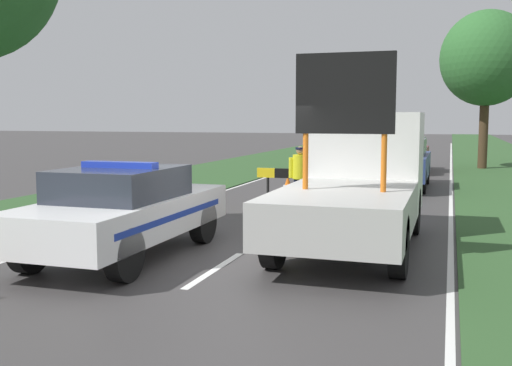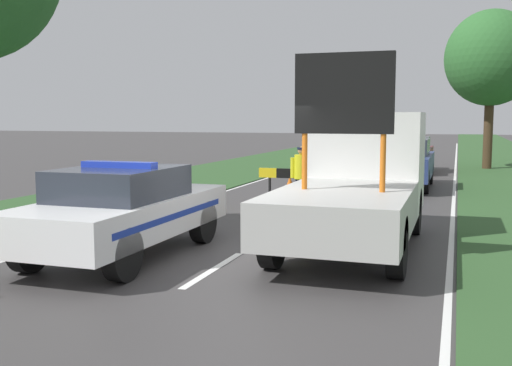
% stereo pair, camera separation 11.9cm
% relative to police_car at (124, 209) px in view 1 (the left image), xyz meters
% --- Properties ---
extents(ground_plane, '(160.00, 160.00, 0.00)m').
position_rel_police_car_xyz_m(ground_plane, '(1.76, 0.35, -0.79)').
color(ground_plane, '#3D3A3A').
extents(lane_markings, '(6.95, 63.08, 0.01)m').
position_rel_police_car_xyz_m(lane_markings, '(1.76, 17.67, -0.79)').
color(lane_markings, silver).
rests_on(lane_markings, ground).
extents(grass_verge_left, '(4.95, 120.00, 0.03)m').
position_rel_police_car_xyz_m(grass_verge_left, '(-4.24, 20.35, -0.78)').
color(grass_verge_left, '#2D5128').
rests_on(grass_verge_left, ground).
extents(grass_verge_right, '(4.95, 120.00, 0.03)m').
position_rel_police_car_xyz_m(grass_verge_right, '(7.77, 20.35, -0.78)').
color(grass_verge_right, '#2D5128').
rests_on(grass_verge_right, ground).
extents(police_car, '(1.86, 4.63, 1.60)m').
position_rel_police_car_xyz_m(police_car, '(0.00, 0.00, 0.00)').
color(police_car, white).
rests_on(police_car, ground).
extents(work_truck, '(2.12, 5.57, 3.32)m').
position_rel_police_car_xyz_m(work_truck, '(3.53, 2.34, 0.38)').
color(work_truck, white).
rests_on(work_truck, ground).
extents(road_barrier, '(2.87, 0.08, 1.00)m').
position_rel_police_car_xyz_m(road_barrier, '(1.75, 6.26, 0.03)').
color(road_barrier, black).
rests_on(road_barrier, ground).
extents(police_officer, '(0.58, 0.37, 1.60)m').
position_rel_police_car_xyz_m(police_officer, '(1.59, 5.76, 0.16)').
color(police_officer, '#191E38').
rests_on(police_officer, ground).
extents(pedestrian_civilian, '(0.58, 0.37, 1.61)m').
position_rel_police_car_xyz_m(pedestrian_civilian, '(1.97, 5.77, 0.15)').
color(pedestrian_civilian, '#191E38').
rests_on(pedestrian_civilian, ground).
extents(traffic_cone_centre_front, '(0.47, 0.47, 0.65)m').
position_rel_police_car_xyz_m(traffic_cone_centre_front, '(1.64, 2.64, -0.47)').
color(traffic_cone_centre_front, black).
rests_on(traffic_cone_centre_front, ground).
extents(traffic_cone_near_truck, '(0.42, 0.42, 0.58)m').
position_rel_police_car_xyz_m(traffic_cone_near_truck, '(-1.09, 2.88, -0.51)').
color(traffic_cone_near_truck, black).
rests_on(traffic_cone_near_truck, ground).
extents(traffic_cone_behind_barrier, '(0.53, 0.53, 0.72)m').
position_rel_police_car_xyz_m(traffic_cone_behind_barrier, '(0.88, 7.22, -0.43)').
color(traffic_cone_behind_barrier, black).
rests_on(traffic_cone_behind_barrier, ground).
extents(traffic_cone_lane_edge, '(0.51, 0.51, 0.70)m').
position_rel_police_car_xyz_m(traffic_cone_lane_edge, '(2.87, 6.36, -0.44)').
color(traffic_cone_lane_edge, black).
rests_on(traffic_cone_lane_edge, ground).
extents(queued_car_hatch_blue, '(1.73, 4.61, 1.63)m').
position_rel_police_car_xyz_m(queued_car_hatch_blue, '(3.59, 11.57, 0.06)').
color(queued_car_hatch_blue, navy).
rests_on(queued_car_hatch_blue, ground).
extents(queued_car_wagon_maroon, '(1.79, 4.24, 1.51)m').
position_rel_police_car_xyz_m(queued_car_wagon_maroon, '(3.30, 17.80, -0.01)').
color(queued_car_wagon_maroon, maroon).
rests_on(queued_car_wagon_maroon, ground).
extents(queued_car_van_white, '(1.85, 4.38, 1.41)m').
position_rel_police_car_xyz_m(queued_car_van_white, '(-0.19, 24.04, -0.05)').
color(queued_car_van_white, silver).
rests_on(queued_car_van_white, ground).
extents(roadside_tree_near_right, '(4.04, 4.04, 7.08)m').
position_rel_police_car_xyz_m(roadside_tree_near_right, '(6.53, 20.29, 4.14)').
color(roadside_tree_near_right, '#42301E').
rests_on(roadside_tree_near_right, ground).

